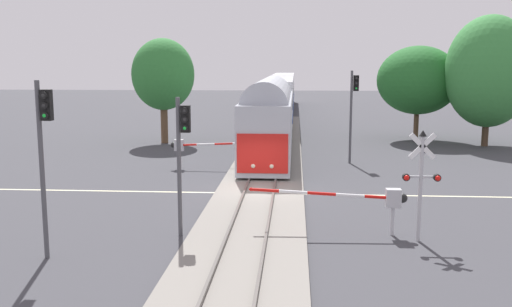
{
  "coord_description": "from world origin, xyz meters",
  "views": [
    {
      "loc": [
        1.72,
        -27.79,
        6.47
      ],
      "look_at": [
        -0.21,
        0.22,
        2.0
      ],
      "focal_mm": 39.76,
      "sensor_mm": 36.0,
      "label": 1
    }
  ],
  "objects_px": {
    "crossing_gate_near": "(375,199)",
    "oak_far_right": "(418,80)",
    "commuter_train": "(279,99)",
    "crossing_gate_far": "(191,146)",
    "maple_right_background": "(489,72)",
    "crossing_signal_mast": "(421,174)",
    "traffic_signal_near_left": "(44,141)",
    "traffic_signal_median": "(182,144)",
    "oak_behind_train": "(163,75)",
    "traffic_signal_far_side": "(353,102)"
  },
  "relations": [
    {
      "from": "traffic_signal_far_side",
      "to": "traffic_signal_near_left",
      "type": "relative_size",
      "value": 1.01
    },
    {
      "from": "traffic_signal_far_side",
      "to": "crossing_signal_mast",
      "type": "bearing_deg",
      "value": -87.08
    },
    {
      "from": "crossing_signal_mast",
      "to": "crossing_gate_far",
      "type": "bearing_deg",
      "value": 128.23
    },
    {
      "from": "traffic_signal_far_side",
      "to": "oak_far_right",
      "type": "bearing_deg",
      "value": 61.05
    },
    {
      "from": "traffic_signal_median",
      "to": "traffic_signal_near_left",
      "type": "distance_m",
      "value": 4.9
    },
    {
      "from": "traffic_signal_near_left",
      "to": "oak_far_right",
      "type": "xyz_separation_m",
      "value": [
        18.44,
        31.01,
        1.1
      ]
    },
    {
      "from": "maple_right_background",
      "to": "oak_far_right",
      "type": "bearing_deg",
      "value": 146.08
    },
    {
      "from": "crossing_gate_near",
      "to": "crossing_signal_mast",
      "type": "distance_m",
      "value": 2.0
    },
    {
      "from": "commuter_train",
      "to": "crossing_gate_far",
      "type": "height_order",
      "value": "commuter_train"
    },
    {
      "from": "traffic_signal_far_side",
      "to": "oak_behind_train",
      "type": "height_order",
      "value": "oak_behind_train"
    },
    {
      "from": "commuter_train",
      "to": "oak_behind_train",
      "type": "relative_size",
      "value": 7.87
    },
    {
      "from": "commuter_train",
      "to": "traffic_signal_near_left",
      "type": "relative_size",
      "value": 11.25
    },
    {
      "from": "oak_far_right",
      "to": "oak_behind_train",
      "type": "xyz_separation_m",
      "value": [
        -20.97,
        -3.16,
        0.5
      ]
    },
    {
      "from": "commuter_train",
      "to": "crossing_gate_far",
      "type": "relative_size",
      "value": 10.79
    },
    {
      "from": "commuter_train",
      "to": "crossing_signal_mast",
      "type": "xyz_separation_m",
      "value": [
        6.3,
        -40.93,
        -0.21
      ]
    },
    {
      "from": "crossing_gate_far",
      "to": "oak_far_right",
      "type": "distance_m",
      "value": 22.31
    },
    {
      "from": "crossing_gate_near",
      "to": "oak_far_right",
      "type": "relative_size",
      "value": 0.75
    },
    {
      "from": "crossing_gate_near",
      "to": "crossing_signal_mast",
      "type": "bearing_deg",
      "value": -24.62
    },
    {
      "from": "maple_right_background",
      "to": "crossing_gate_far",
      "type": "bearing_deg",
      "value": -152.65
    },
    {
      "from": "commuter_train",
      "to": "crossing_signal_mast",
      "type": "distance_m",
      "value": 41.41
    },
    {
      "from": "traffic_signal_median",
      "to": "traffic_signal_far_side",
      "type": "height_order",
      "value": "traffic_signal_far_side"
    },
    {
      "from": "oak_behind_train",
      "to": "traffic_signal_far_side",
      "type": "bearing_deg",
      "value": -31.03
    },
    {
      "from": "crossing_gate_near",
      "to": "maple_right_background",
      "type": "xyz_separation_m",
      "value": [
        11.96,
        24.42,
        4.43
      ]
    },
    {
      "from": "oak_behind_train",
      "to": "maple_right_background",
      "type": "bearing_deg",
      "value": -0.04
    },
    {
      "from": "traffic_signal_median",
      "to": "oak_far_right",
      "type": "height_order",
      "value": "oak_far_right"
    },
    {
      "from": "crossing_gate_near",
      "to": "maple_right_background",
      "type": "distance_m",
      "value": 27.55
    },
    {
      "from": "traffic_signal_median",
      "to": "oak_behind_train",
      "type": "distance_m",
      "value": 25.95
    },
    {
      "from": "maple_right_background",
      "to": "oak_behind_train",
      "type": "bearing_deg",
      "value": 179.96
    },
    {
      "from": "traffic_signal_near_left",
      "to": "maple_right_background",
      "type": "relative_size",
      "value": 0.58
    },
    {
      "from": "traffic_signal_median",
      "to": "oak_behind_train",
      "type": "relative_size",
      "value": 0.62
    },
    {
      "from": "crossing_gate_near",
      "to": "traffic_signal_far_side",
      "type": "distance_m",
      "value": 15.99
    },
    {
      "from": "traffic_signal_median",
      "to": "traffic_signal_far_side",
      "type": "xyz_separation_m",
      "value": [
        7.91,
        16.35,
        0.5
      ]
    },
    {
      "from": "crossing_gate_far",
      "to": "traffic_signal_median",
      "type": "bearing_deg",
      "value": -80.64
    },
    {
      "from": "commuter_train",
      "to": "oak_far_right",
      "type": "distance_m",
      "value": 17.59
    },
    {
      "from": "traffic_signal_median",
      "to": "traffic_signal_far_side",
      "type": "relative_size",
      "value": 0.87
    },
    {
      "from": "oak_behind_train",
      "to": "traffic_signal_near_left",
      "type": "bearing_deg",
      "value": -84.8
    },
    {
      "from": "crossing_signal_mast",
      "to": "traffic_signal_median",
      "type": "height_order",
      "value": "traffic_signal_median"
    },
    {
      "from": "crossing_gate_near",
      "to": "commuter_train",
      "type": "bearing_deg",
      "value": 96.77
    },
    {
      "from": "traffic_signal_near_left",
      "to": "maple_right_background",
      "type": "bearing_deg",
      "value": 50.24
    },
    {
      "from": "crossing_gate_far",
      "to": "traffic_signal_far_side",
      "type": "bearing_deg",
      "value": 13.48
    },
    {
      "from": "crossing_signal_mast",
      "to": "traffic_signal_near_left",
      "type": "xyz_separation_m",
      "value": [
        -12.73,
        -2.72,
        1.46
      ]
    },
    {
      "from": "crossing_gate_near",
      "to": "oak_far_right",
      "type": "distance_m",
      "value": 28.76
    },
    {
      "from": "oak_behind_train",
      "to": "crossing_gate_far",
      "type": "bearing_deg",
      "value": -69.2
    },
    {
      "from": "traffic_signal_near_left",
      "to": "commuter_train",
      "type": "bearing_deg",
      "value": 81.63
    },
    {
      "from": "crossing_gate_far",
      "to": "oak_behind_train",
      "type": "distance_m",
      "value": 12.6
    },
    {
      "from": "traffic_signal_median",
      "to": "oak_behind_train",
      "type": "height_order",
      "value": "oak_behind_train"
    },
    {
      "from": "commuter_train",
      "to": "crossing_signal_mast",
      "type": "bearing_deg",
      "value": -81.25
    },
    {
      "from": "oak_far_right",
      "to": "crossing_gate_far",
      "type": "bearing_deg",
      "value": -139.54
    },
    {
      "from": "commuter_train",
      "to": "oak_behind_train",
      "type": "xyz_separation_m",
      "value": [
        -8.96,
        -15.8,
        2.85
      ]
    },
    {
      "from": "crossing_signal_mast",
      "to": "traffic_signal_near_left",
      "type": "distance_m",
      "value": 13.1
    }
  ]
}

